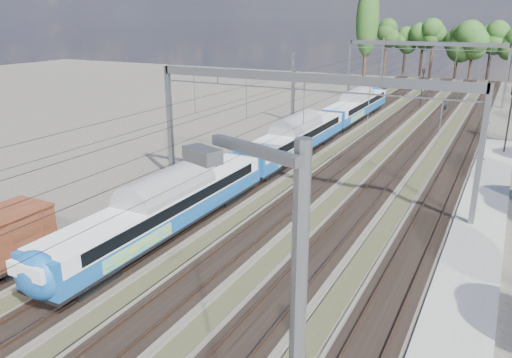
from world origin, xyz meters
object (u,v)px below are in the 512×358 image
at_px(worker, 446,105).
at_px(signal_far, 510,112).
at_px(emu_train, 295,135).
at_px(signal_near, 423,83).

bearing_deg(worker, signal_far, -141.21).
height_order(emu_train, signal_near, signal_near).
relative_size(emu_train, signal_near, 10.39).
height_order(emu_train, signal_far, signal_far).
distance_m(signal_near, signal_far, 25.33).
distance_m(emu_train, signal_far, 20.38).
bearing_deg(signal_near, worker, 9.49).
xyz_separation_m(worker, signal_near, (-3.59, 0.98, 2.70)).
height_order(signal_near, signal_far, signal_far).
bearing_deg(signal_near, emu_train, -74.61).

